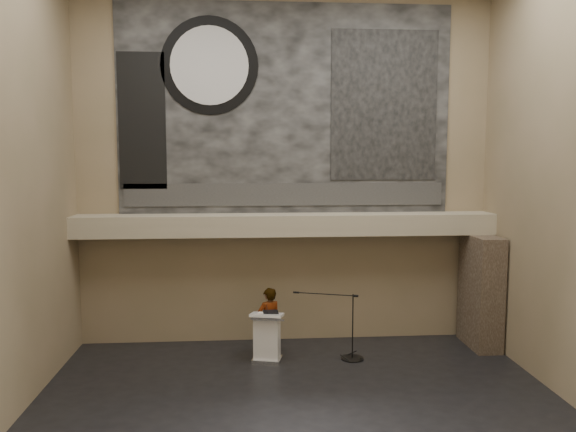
{
  "coord_description": "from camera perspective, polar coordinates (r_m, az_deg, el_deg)",
  "views": [
    {
      "loc": [
        -0.97,
        -9.67,
        4.6
      ],
      "look_at": [
        0.0,
        3.2,
        3.2
      ],
      "focal_mm": 35.0,
      "sensor_mm": 36.0,
      "label": 1
    }
  ],
  "objects": [
    {
      "name": "sprinkler_left",
      "position": [
        13.37,
        -6.97,
        -2.15
      ],
      "size": [
        0.04,
        0.04,
        0.06
      ],
      "primitive_type": "cylinder",
      "color": "#B2893D",
      "rests_on": "soffit"
    },
    {
      "name": "banner",
      "position": [
        13.72,
        -0.25,
        10.79
      ],
      "size": [
        8.0,
        0.05,
        5.0
      ],
      "primitive_type": "cube",
      "color": "black",
      "rests_on": "wall_back"
    },
    {
      "name": "sprinkler_right",
      "position": [
        13.66,
        7.86,
        -1.99
      ],
      "size": [
        0.04,
        0.04,
        0.06
      ],
      "primitive_type": "cylinder",
      "color": "#B2893D",
      "rests_on": "soffit"
    },
    {
      "name": "wall_front",
      "position": [
        5.76,
        5.39,
        2.69
      ],
      "size": [
        10.0,
        0.02,
        8.5
      ],
      "primitive_type": "cube",
      "color": "#7E7050",
      "rests_on": "floor"
    },
    {
      "name": "banner_text_strip",
      "position": [
        13.67,
        -0.23,
        2.2
      ],
      "size": [
        7.76,
        0.02,
        0.55
      ],
      "primitive_type": "cube",
      "color": "#2E2E2E",
      "rests_on": "banner"
    },
    {
      "name": "banner_clock_face",
      "position": [
        13.77,
        -7.99,
        14.91
      ],
      "size": [
        1.84,
        0.02,
        1.84
      ],
      "primitive_type": "cylinder",
      "rotation": [
        1.57,
        0.0,
        0.0
      ],
      "color": "silver",
      "rests_on": "banner"
    },
    {
      "name": "papers",
      "position": [
        12.63,
        -2.67,
        -9.89
      ],
      "size": [
        0.31,
        0.36,
        0.0
      ],
      "primitive_type": "cube",
      "rotation": [
        0.0,
        0.0,
        -0.34
      ],
      "color": "white",
      "rests_on": "lectern"
    },
    {
      "name": "banner_clock_rim",
      "position": [
        13.79,
        -7.98,
        14.89
      ],
      "size": [
        2.3,
        0.02,
        2.3
      ],
      "primitive_type": "cylinder",
      "rotation": [
        1.57,
        0.0,
        0.0
      ],
      "color": "black",
      "rests_on": "banner"
    },
    {
      "name": "banner_building_print",
      "position": [
        14.06,
        9.75,
        11.0
      ],
      "size": [
        2.6,
        0.02,
        3.6
      ],
      "primitive_type": "cube",
      "color": "black",
      "rests_on": "banner"
    },
    {
      "name": "wall_left",
      "position": [
        10.48,
        -26.98,
        3.61
      ],
      "size": [
        0.02,
        8.0,
        8.5
      ],
      "primitive_type": "cube",
      "color": "#7E7050",
      "rests_on": "floor"
    },
    {
      "name": "floor",
      "position": [
        10.75,
        1.36,
        -19.14
      ],
      "size": [
        10.0,
        10.0,
        0.0
      ],
      "primitive_type": "plane",
      "color": "black",
      "rests_on": "ground"
    },
    {
      "name": "speaker_person",
      "position": [
        13.11,
        -1.95,
        -10.68
      ],
      "size": [
        0.69,
        0.59,
        1.59
      ],
      "primitive_type": "imported",
      "rotation": [
        0.0,
        0.0,
        3.57
      ],
      "color": "silver",
      "rests_on": "floor"
    },
    {
      "name": "binder",
      "position": [
        12.69,
        -1.77,
        -9.74
      ],
      "size": [
        0.34,
        0.27,
        0.04
      ],
      "primitive_type": "cube",
      "rotation": [
        0.0,
        0.0,
        0.02
      ],
      "color": "black",
      "rests_on": "lectern"
    },
    {
      "name": "wall_back",
      "position": [
        13.71,
        -0.25,
        4.73
      ],
      "size": [
        10.0,
        0.02,
        8.5
      ],
      "primitive_type": "cube",
      "color": "#7E7050",
      "rests_on": "floor"
    },
    {
      "name": "soffit",
      "position": [
        13.41,
        -0.13,
        -0.88
      ],
      "size": [
        10.0,
        0.8,
        0.5
      ],
      "primitive_type": "cube",
      "color": "tan",
      "rests_on": "wall_back"
    },
    {
      "name": "lectern",
      "position": [
        12.83,
        -2.15,
        -12.2
      ],
      "size": [
        0.81,
        0.65,
        1.13
      ],
      "rotation": [
        0.0,
        0.0,
        -0.24
      ],
      "color": "silver",
      "rests_on": "floor"
    },
    {
      "name": "mic_stand",
      "position": [
        13.15,
        6.32,
        -13.22
      ],
      "size": [
        1.58,
        0.69,
        1.5
      ],
      "rotation": [
        0.0,
        0.0,
        -0.31
      ],
      "color": "black",
      "rests_on": "floor"
    },
    {
      "name": "banner_brick_print",
      "position": [
        13.84,
        -14.61,
        9.31
      ],
      "size": [
        1.1,
        0.02,
        3.2
      ],
      "primitive_type": "cube",
      "color": "black",
      "rests_on": "banner"
    },
    {
      "name": "stone_pier",
      "position": [
        14.37,
        19.0,
        -7.22
      ],
      "size": [
        0.6,
        1.4,
        2.7
      ],
      "primitive_type": "cube",
      "color": "#3D3025",
      "rests_on": "floor"
    }
  ]
}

